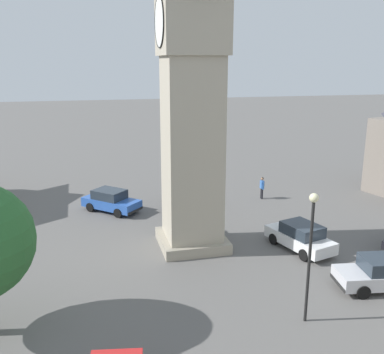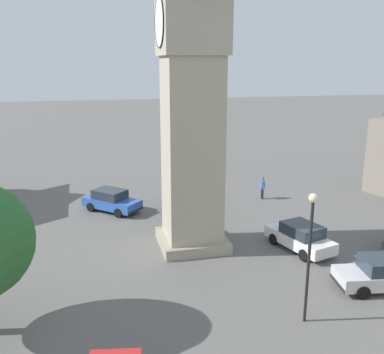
{
  "view_description": "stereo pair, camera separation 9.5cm",
  "coord_description": "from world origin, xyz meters",
  "px_view_note": "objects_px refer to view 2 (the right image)",
  "views": [
    {
      "loc": [
        22.51,
        -5.52,
        10.18
      ],
      "look_at": [
        0.0,
        0.0,
        4.04
      ],
      "focal_mm": 40.97,
      "sensor_mm": 36.0,
      "label": 1
    },
    {
      "loc": [
        22.53,
        -5.42,
        10.18
      ],
      "look_at": [
        0.0,
        0.0,
        4.04
      ],
      "focal_mm": 40.97,
      "sensor_mm": 36.0,
      "label": 2
    }
  ],
  "objects_px": {
    "clock_tower": "(192,39)",
    "car_green_alley": "(111,201)",
    "car_silver_kerb": "(300,237)",
    "pedestrian": "(263,186)",
    "car_blue_kerb": "(183,197)",
    "lamp_post": "(310,239)",
    "car_red_corner": "(382,274)"
  },
  "relations": [
    {
      "from": "car_red_corner",
      "to": "lamp_post",
      "type": "height_order",
      "value": "lamp_post"
    },
    {
      "from": "clock_tower",
      "to": "car_red_corner",
      "type": "distance_m",
      "value": 14.51
    },
    {
      "from": "car_silver_kerb",
      "to": "pedestrian",
      "type": "xyz_separation_m",
      "value": [
        -9.24,
        1.56,
        0.25
      ]
    },
    {
      "from": "clock_tower",
      "to": "car_silver_kerb",
      "type": "relative_size",
      "value": 4.36
    },
    {
      "from": "car_silver_kerb",
      "to": "pedestrian",
      "type": "relative_size",
      "value": 2.62
    },
    {
      "from": "car_green_alley",
      "to": "pedestrian",
      "type": "height_order",
      "value": "pedestrian"
    },
    {
      "from": "clock_tower",
      "to": "car_green_alley",
      "type": "height_order",
      "value": "clock_tower"
    },
    {
      "from": "car_blue_kerb",
      "to": "pedestrian",
      "type": "relative_size",
      "value": 2.64
    },
    {
      "from": "car_blue_kerb",
      "to": "car_green_alley",
      "type": "distance_m",
      "value": 5.09
    },
    {
      "from": "car_green_alley",
      "to": "car_silver_kerb",
      "type": "bearing_deg",
      "value": 47.26
    },
    {
      "from": "car_blue_kerb",
      "to": "pedestrian",
      "type": "xyz_separation_m",
      "value": [
        -0.46,
        6.27,
        0.25
      ]
    },
    {
      "from": "car_blue_kerb",
      "to": "car_silver_kerb",
      "type": "distance_m",
      "value": 9.96
    },
    {
      "from": "car_blue_kerb",
      "to": "car_red_corner",
      "type": "distance_m",
      "value": 15.05
    },
    {
      "from": "clock_tower",
      "to": "pedestrian",
      "type": "bearing_deg",
      "value": 135.03
    },
    {
      "from": "car_red_corner",
      "to": "car_green_alley",
      "type": "relative_size",
      "value": 1.04
    },
    {
      "from": "car_silver_kerb",
      "to": "clock_tower",
      "type": "bearing_deg",
      "value": -109.0
    },
    {
      "from": "clock_tower",
      "to": "car_red_corner",
      "type": "height_order",
      "value": "clock_tower"
    },
    {
      "from": "lamp_post",
      "to": "car_green_alley",
      "type": "bearing_deg",
      "value": -156.42
    },
    {
      "from": "pedestrian",
      "to": "lamp_post",
      "type": "bearing_deg",
      "value": -16.39
    },
    {
      "from": "car_red_corner",
      "to": "car_blue_kerb",
      "type": "bearing_deg",
      "value": -155.11
    },
    {
      "from": "lamp_post",
      "to": "car_red_corner",
      "type": "bearing_deg",
      "value": 108.32
    },
    {
      "from": "clock_tower",
      "to": "car_blue_kerb",
      "type": "height_order",
      "value": "clock_tower"
    },
    {
      "from": "car_blue_kerb",
      "to": "lamp_post",
      "type": "bearing_deg",
      "value": 6.26
    },
    {
      "from": "car_blue_kerb",
      "to": "pedestrian",
      "type": "height_order",
      "value": "pedestrian"
    },
    {
      "from": "car_green_alley",
      "to": "pedestrian",
      "type": "xyz_separation_m",
      "value": [
        -0.18,
        11.36,
        0.25
      ]
    },
    {
      "from": "car_green_alley",
      "to": "car_blue_kerb",
      "type": "bearing_deg",
      "value": 86.88
    },
    {
      "from": "car_silver_kerb",
      "to": "pedestrian",
      "type": "bearing_deg",
      "value": 170.42
    },
    {
      "from": "car_blue_kerb",
      "to": "car_red_corner",
      "type": "relative_size",
      "value": 1.03
    },
    {
      "from": "car_red_corner",
      "to": "car_silver_kerb",
      "type": "bearing_deg",
      "value": -161.6
    },
    {
      "from": "car_red_corner",
      "to": "car_green_alley",
      "type": "distance_m",
      "value": 18.01
    },
    {
      "from": "clock_tower",
      "to": "car_blue_kerb",
      "type": "xyz_separation_m",
      "value": [
        -6.81,
        1.0,
        -10.5
      ]
    },
    {
      "from": "car_red_corner",
      "to": "car_green_alley",
      "type": "xyz_separation_m",
      "value": [
        -13.93,
        -11.42,
        0.0
      ]
    }
  ]
}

